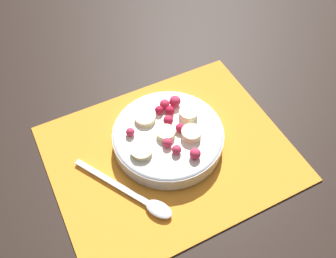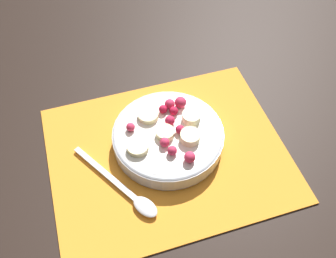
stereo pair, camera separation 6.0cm
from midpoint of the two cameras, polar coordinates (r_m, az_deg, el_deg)
ground_plane at (r=0.62m, az=-2.51°, el=-3.98°), size 3.00×3.00×0.00m
placemat at (r=0.62m, az=-2.52°, el=-3.83°), size 0.38×0.31×0.01m
fruit_bowl at (r=0.61m, az=-2.77°, el=-1.19°), size 0.18×0.18×0.05m
spoon at (r=0.57m, az=-7.21°, el=-10.72°), size 0.11×0.16×0.01m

